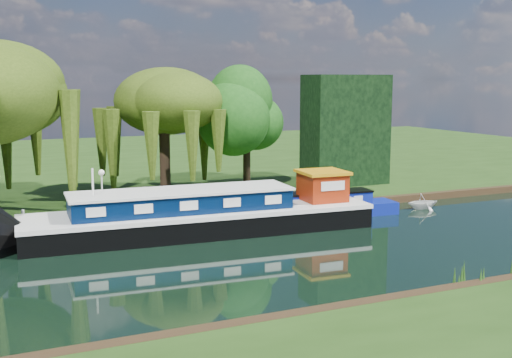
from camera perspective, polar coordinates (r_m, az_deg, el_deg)
name	(u,v)px	position (r m, az deg, el deg)	size (l,w,h in m)	color
ground	(139,271)	(28.22, -10.36, -8.03)	(120.00, 120.00, 0.00)	black
far_bank	(47,167)	(61.12, -18.06, 1.00)	(120.00, 52.00, 0.45)	#1A340E
dutch_barge	(204,215)	(34.33, -4.67, -3.20)	(18.79, 5.34, 3.92)	black
narrowboat	(308,208)	(38.02, 4.60, -2.61)	(11.42, 2.84, 1.65)	navy
white_cruiser	(423,209)	(42.00, 14.59, -2.58)	(1.79, 2.08, 1.10)	silver
willow_right	(164,112)	(42.72, -8.19, 5.92)	(6.25, 6.25, 7.61)	black
tree_far_right	(247,117)	(44.66, -0.84, 5.57)	(4.53, 4.53, 7.41)	black
conifer_hedge	(345,130)	(47.70, 7.95, 4.36)	(6.00, 3.00, 8.00)	black
lamppost	(102,180)	(37.84, -13.56, -0.06)	(0.36, 0.36, 2.56)	silver
mooring_posts	(92,213)	(35.89, -14.41, -2.96)	(19.16, 0.16, 1.00)	silver
reeds_near	(375,289)	(24.10, 10.54, -9.63)	(33.70, 1.50, 1.10)	#184813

